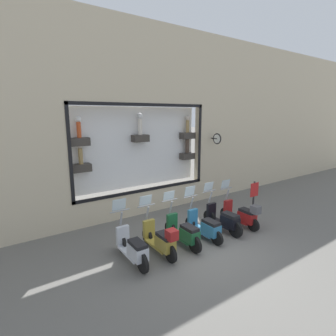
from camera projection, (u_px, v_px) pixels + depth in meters
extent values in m
plane|color=#66635E|center=(200.00, 247.00, 8.13)|extent=(120.00, 120.00, 0.00)
cube|color=beige|center=(292.00, 119.00, 16.06)|extent=(0.40, 15.08, 7.46)
cube|color=beige|center=(143.00, 201.00, 10.94)|extent=(0.40, 5.83, 0.95)
cube|color=beige|center=(140.00, 62.00, 9.84)|extent=(0.40, 5.83, 3.01)
cube|color=black|center=(144.00, 105.00, 9.98)|extent=(0.04, 5.83, 0.12)
cube|color=black|center=(145.00, 190.00, 10.67)|extent=(0.04, 5.83, 0.12)
cube|color=black|center=(200.00, 144.00, 11.90)|extent=(0.04, 0.12, 3.51)
cube|color=black|center=(70.00, 155.00, 8.75)|extent=(0.04, 0.12, 3.51)
cube|color=white|center=(138.00, 147.00, 10.78)|extent=(0.04, 5.59, 3.27)
cube|color=#38332D|center=(187.00, 136.00, 11.86)|extent=(0.36, 0.66, 0.28)
cylinder|color=#9E7F4C|center=(188.00, 126.00, 11.77)|extent=(0.15, 0.15, 0.54)
sphere|color=beige|center=(188.00, 118.00, 11.70)|extent=(0.20, 0.20, 0.20)
cube|color=#38332D|center=(140.00, 138.00, 10.52)|extent=(0.36, 0.66, 0.28)
cylinder|color=silver|center=(140.00, 127.00, 10.43)|extent=(0.18, 0.18, 0.63)
sphere|color=white|center=(140.00, 116.00, 10.34)|extent=(0.23, 0.23, 0.23)
cube|color=#38332D|center=(80.00, 142.00, 9.19)|extent=(0.36, 0.66, 0.28)
cylinder|color=#CC4C23|center=(79.00, 130.00, 9.11)|extent=(0.15, 0.15, 0.54)
sphere|color=white|center=(78.00, 119.00, 9.03)|extent=(0.20, 0.20, 0.20)
cube|color=#38332D|center=(187.00, 156.00, 12.04)|extent=(0.36, 0.66, 0.28)
cylinder|color=#47382D|center=(187.00, 146.00, 11.95)|extent=(0.18, 0.18, 0.66)
sphere|color=beige|center=(187.00, 136.00, 11.86)|extent=(0.24, 0.24, 0.24)
cube|color=#38332D|center=(81.00, 168.00, 9.38)|extent=(0.36, 0.66, 0.28)
cylinder|color=#9E7F4C|center=(81.00, 156.00, 9.29)|extent=(0.16, 0.16, 0.56)
sphere|color=beige|center=(80.00, 146.00, 9.22)|extent=(0.20, 0.20, 0.20)
cylinder|color=black|center=(214.00, 138.00, 12.14)|extent=(0.35, 0.05, 0.05)
torus|color=black|center=(217.00, 139.00, 12.00)|extent=(0.50, 0.05, 0.50)
cylinder|color=white|center=(217.00, 139.00, 12.00)|extent=(0.41, 0.03, 0.41)
cylinder|color=black|center=(225.00, 213.00, 10.23)|extent=(0.46, 0.09, 0.46)
cylinder|color=black|center=(253.00, 225.00, 9.16)|extent=(0.46, 0.09, 0.46)
cube|color=maroon|center=(239.00, 219.00, 9.70)|extent=(1.02, 0.38, 0.06)
cube|color=maroon|center=(247.00, 217.00, 9.35)|extent=(0.61, 0.35, 0.36)
cube|color=black|center=(247.00, 211.00, 9.31)|extent=(0.58, 0.31, 0.10)
cube|color=maroon|center=(228.00, 207.00, 10.07)|extent=(0.12, 0.37, 0.56)
cylinder|color=gray|center=(227.00, 194.00, 10.03)|extent=(0.20, 0.06, 0.45)
cylinder|color=gray|center=(226.00, 189.00, 10.04)|extent=(0.04, 0.61, 0.04)
cube|color=silver|center=(225.00, 184.00, 10.04)|extent=(0.09, 0.42, 0.34)
cube|color=#4C4C51|center=(256.00, 210.00, 9.00)|extent=(0.28, 0.28, 0.28)
cylinder|color=black|center=(209.00, 217.00, 9.71)|extent=(0.56, 0.09, 0.56)
cylinder|color=black|center=(235.00, 230.00, 8.69)|extent=(0.56, 0.09, 0.56)
cube|color=black|center=(222.00, 224.00, 9.20)|extent=(1.02, 0.39, 0.06)
cube|color=black|center=(230.00, 221.00, 8.86)|extent=(0.61, 0.35, 0.36)
cube|color=black|center=(230.00, 215.00, 8.81)|extent=(0.58, 0.31, 0.10)
cube|color=black|center=(211.00, 211.00, 9.58)|extent=(0.12, 0.37, 0.56)
cylinder|color=gray|center=(210.00, 197.00, 9.54)|extent=(0.20, 0.06, 0.45)
cylinder|color=gray|center=(209.00, 191.00, 9.55)|extent=(0.04, 0.60, 0.04)
cube|color=silver|center=(209.00, 187.00, 9.55)|extent=(0.08, 0.42, 0.33)
cylinder|color=black|center=(190.00, 224.00, 9.26)|extent=(0.46, 0.09, 0.46)
cylinder|color=black|center=(217.00, 238.00, 8.19)|extent=(0.46, 0.09, 0.46)
cube|color=teal|center=(203.00, 231.00, 8.73)|extent=(1.02, 0.39, 0.06)
cube|color=teal|center=(211.00, 229.00, 8.38)|extent=(0.61, 0.35, 0.36)
cube|color=black|center=(211.00, 222.00, 8.33)|extent=(0.58, 0.31, 0.10)
cube|color=teal|center=(193.00, 217.00, 9.10)|extent=(0.12, 0.37, 0.56)
cylinder|color=gray|center=(192.00, 203.00, 9.06)|extent=(0.20, 0.06, 0.45)
cylinder|color=gray|center=(190.00, 196.00, 9.07)|extent=(0.04, 0.60, 0.04)
cube|color=silver|center=(190.00, 191.00, 9.07)|extent=(0.09, 0.42, 0.36)
cylinder|color=black|center=(170.00, 229.00, 8.75)|extent=(0.53, 0.09, 0.53)
cylinder|color=black|center=(195.00, 245.00, 7.72)|extent=(0.53, 0.09, 0.53)
cube|color=#19512D|center=(182.00, 237.00, 8.23)|extent=(1.02, 0.39, 0.06)
cube|color=#19512D|center=(189.00, 235.00, 7.89)|extent=(0.61, 0.35, 0.36)
cube|color=black|center=(190.00, 228.00, 7.84)|extent=(0.58, 0.31, 0.10)
cube|color=#19512D|center=(172.00, 222.00, 8.61)|extent=(0.12, 0.37, 0.56)
cylinder|color=gray|center=(171.00, 207.00, 8.57)|extent=(0.20, 0.06, 0.45)
cylinder|color=gray|center=(170.00, 200.00, 8.58)|extent=(0.04, 0.60, 0.04)
cube|color=silver|center=(169.00, 195.00, 8.58)|extent=(0.08, 0.42, 0.29)
cylinder|color=black|center=(147.00, 236.00, 8.27)|extent=(0.51, 0.09, 0.51)
cylinder|color=black|center=(171.00, 254.00, 7.23)|extent=(0.51, 0.09, 0.51)
cube|color=olive|center=(158.00, 245.00, 7.75)|extent=(1.02, 0.38, 0.06)
cube|color=olive|center=(165.00, 243.00, 7.41)|extent=(0.61, 0.35, 0.36)
cube|color=black|center=(165.00, 236.00, 7.36)|extent=(0.58, 0.31, 0.10)
cube|color=olive|center=(149.00, 229.00, 8.13)|extent=(0.12, 0.37, 0.56)
cylinder|color=gray|center=(147.00, 213.00, 8.09)|extent=(0.20, 0.06, 0.45)
cylinder|color=gray|center=(146.00, 206.00, 8.10)|extent=(0.04, 0.60, 0.04)
cube|color=silver|center=(146.00, 200.00, 8.10)|extent=(0.08, 0.42, 0.32)
cube|color=maroon|center=(172.00, 235.00, 7.07)|extent=(0.28, 0.28, 0.28)
cylinder|color=black|center=(122.00, 243.00, 7.77)|extent=(0.55, 0.09, 0.55)
cylinder|color=black|center=(142.00, 263.00, 6.75)|extent=(0.55, 0.09, 0.55)
cube|color=#B7BCC6|center=(131.00, 253.00, 7.26)|extent=(1.02, 0.38, 0.06)
cube|color=#B7BCC6|center=(138.00, 252.00, 6.92)|extent=(0.61, 0.35, 0.36)
cube|color=black|center=(137.00, 244.00, 6.87)|extent=(0.58, 0.31, 0.10)
cube|color=#B7BCC6|center=(123.00, 235.00, 7.64)|extent=(0.12, 0.37, 0.56)
cylinder|color=gray|center=(121.00, 219.00, 7.60)|extent=(0.20, 0.06, 0.45)
cylinder|color=gray|center=(120.00, 211.00, 7.61)|extent=(0.04, 0.61, 0.04)
cube|color=silver|center=(119.00, 205.00, 7.61)|extent=(0.09, 0.42, 0.35)
cylinder|color=#232326|center=(252.00, 216.00, 10.55)|extent=(0.36, 0.36, 0.02)
cylinder|color=#232326|center=(253.00, 199.00, 10.41)|extent=(0.07, 0.07, 1.44)
cube|color=red|center=(254.00, 190.00, 10.31)|extent=(0.03, 0.45, 0.55)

